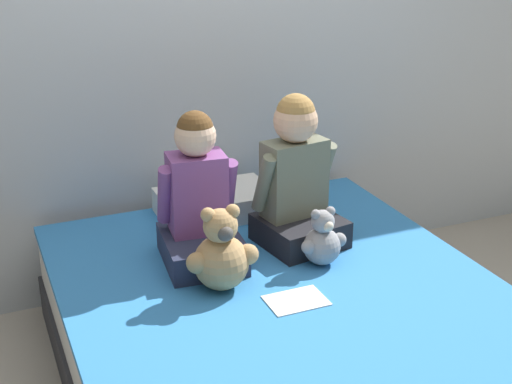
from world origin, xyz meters
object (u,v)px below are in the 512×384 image
object	(u,v)px
child_on_left	(199,202)
child_on_right	(296,179)
pillow_at_headboard	(216,203)
sign_card	(295,301)
teddy_bear_held_by_left_child	(221,254)
teddy_bear_held_by_right_child	(322,241)
bed	(285,342)

from	to	relation	value
child_on_left	child_on_right	world-z (taller)	child_on_right
pillow_at_headboard	sign_card	xyz separation A→B (m)	(-0.00, -0.83, -0.05)
teddy_bear_held_by_left_child	teddy_bear_held_by_right_child	world-z (taller)	teddy_bear_held_by_left_child
child_on_right	teddy_bear_held_by_left_child	xyz separation A→B (m)	(-0.42, -0.25, -0.14)
child_on_left	pillow_at_headboard	bearing A→B (deg)	67.45
sign_card	teddy_bear_held_by_left_child	bearing A→B (deg)	136.56
teddy_bear_held_by_left_child	pillow_at_headboard	size ratio (longest dim) A/B	0.64
teddy_bear_held_by_right_child	pillow_at_headboard	world-z (taller)	teddy_bear_held_by_right_child
teddy_bear_held_by_left_child	pillow_at_headboard	world-z (taller)	teddy_bear_held_by_left_child
teddy_bear_held_by_right_child	sign_card	bearing A→B (deg)	-139.31
child_on_right	teddy_bear_held_by_right_child	distance (m)	0.29
child_on_left	child_on_right	size ratio (longest dim) A/B	0.96
bed	sign_card	xyz separation A→B (m)	(-0.00, -0.08, 0.22)
bed	child_on_left	bearing A→B (deg)	119.40
child_on_left	teddy_bear_held_by_left_child	distance (m)	0.27
teddy_bear_held_by_right_child	sign_card	distance (m)	0.32
pillow_at_headboard	sign_card	world-z (taller)	pillow_at_headboard
teddy_bear_held_by_left_child	pillow_at_headboard	bearing A→B (deg)	74.46
child_on_right	teddy_bear_held_by_left_child	world-z (taller)	child_on_right
sign_card	child_on_left	bearing A→B (deg)	114.16
bed	teddy_bear_held_by_right_child	distance (m)	0.41
teddy_bear_held_by_right_child	teddy_bear_held_by_left_child	bearing A→B (deg)	179.34
teddy_bear_held_by_right_child	sign_card	world-z (taller)	teddy_bear_held_by_right_child
sign_card	bed	bearing A→B (deg)	87.33
child_on_left	teddy_bear_held_by_right_child	size ratio (longest dim) A/B	2.55
bed	teddy_bear_held_by_right_child	size ratio (longest dim) A/B	8.01
bed	teddy_bear_held_by_left_child	xyz separation A→B (m)	(-0.21, 0.11, 0.36)
child_on_left	sign_card	size ratio (longest dim) A/B	2.84
pillow_at_headboard	sign_card	bearing A→B (deg)	-90.27
teddy_bear_held_by_right_child	pillow_at_headboard	bearing A→B (deg)	105.38
teddy_bear_held_by_right_child	sign_card	xyz separation A→B (m)	(-0.22, -0.22, -0.10)
child_on_right	sign_card	size ratio (longest dim) A/B	2.96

